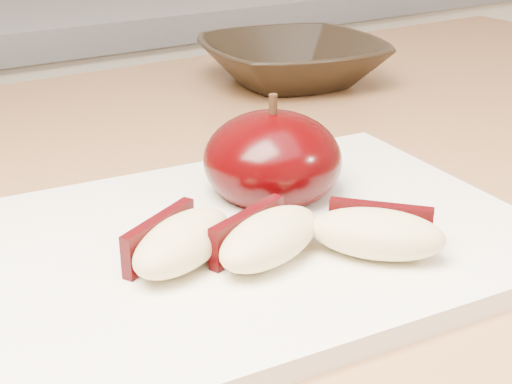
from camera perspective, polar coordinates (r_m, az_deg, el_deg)
cutting_board at (r=0.43m, az=0.00°, el=-3.85°), size 0.35×0.27×0.01m
apple_half at (r=0.47m, az=1.33°, el=2.58°), size 0.12×0.12×0.08m
apple_wedge_a at (r=0.39m, az=-6.09°, el=-3.95°), size 0.08×0.07×0.03m
apple_wedge_b at (r=0.39m, az=0.91°, el=-3.64°), size 0.08×0.06×0.03m
apple_wedge_c at (r=0.40m, az=9.70°, el=-3.22°), size 0.08×0.08×0.03m
bowl at (r=0.79m, az=2.89°, el=10.38°), size 0.23×0.23×0.05m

